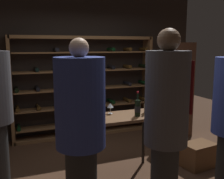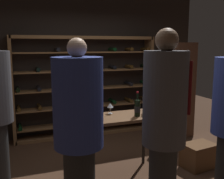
# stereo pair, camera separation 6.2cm
# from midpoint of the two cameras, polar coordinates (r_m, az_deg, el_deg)

# --- Properties ---
(ground_plane) EXTENTS (10.03, 10.03, 0.00)m
(ground_plane) POSITION_cam_midpoint_polar(r_m,az_deg,el_deg) (4.08, 1.55, -17.25)
(ground_plane) COLOR #472D1E
(back_wall) EXTENTS (5.13, 0.10, 2.88)m
(back_wall) POSITION_cam_midpoint_polar(r_m,az_deg,el_deg) (5.57, -6.26, 5.36)
(back_wall) COLOR black
(back_wall) RESTS_ON ground
(wine_rack) EXTENTS (2.88, 0.32, 2.01)m
(wine_rack) POSITION_cam_midpoint_polar(r_m,az_deg,el_deg) (5.44, -4.93, 0.46)
(wine_rack) COLOR brown
(wine_rack) RESTS_ON ground
(tasting_table) EXTENTS (1.15, 0.55, 0.87)m
(tasting_table) POSITION_cam_midpoint_polar(r_m,az_deg,el_deg) (3.72, 1.68, -7.28)
(tasting_table) COLOR brown
(tasting_table) RESTS_ON ground
(person_guest_blue_shirt) EXTENTS (0.43, 0.43, 1.99)m
(person_guest_blue_shirt) POSITION_cam_midpoint_polar(r_m,az_deg,el_deg) (2.71, 11.70, -6.37)
(person_guest_blue_shirt) COLOR #2E2E2E
(person_guest_blue_shirt) RESTS_ON ground
(person_guest_plum_blouse) EXTENTS (0.50, 0.50, 1.90)m
(person_guest_plum_blouse) POSITION_cam_midpoint_polar(r_m,az_deg,el_deg) (2.70, -6.48, -7.46)
(person_guest_plum_blouse) COLOR #252525
(person_guest_plum_blouse) RESTS_ON ground
(wine_crate) EXTENTS (0.52, 0.40, 0.37)m
(wine_crate) POSITION_cam_midpoint_polar(r_m,az_deg,el_deg) (4.37, 18.40, -13.20)
(wine_crate) COLOR brown
(wine_crate) RESTS_ON ground
(display_cabinet) EXTENTS (0.44, 0.36, 1.88)m
(display_cabinet) POSITION_cam_midpoint_polar(r_m,az_deg,el_deg) (5.56, 14.80, -0.08)
(display_cabinet) COLOR #4C2D1E
(display_cabinet) RESTS_ON ground
(wine_bottle_red_label) EXTENTS (0.08, 0.08, 0.34)m
(wine_bottle_red_label) POSITION_cam_midpoint_polar(r_m,az_deg,el_deg) (3.68, 5.90, -3.77)
(wine_bottle_red_label) COLOR black
(wine_bottle_red_label) RESTS_ON tasting_table
(wine_bottle_gold_foil) EXTENTS (0.08, 0.08, 0.39)m
(wine_bottle_gold_foil) POSITION_cam_midpoint_polar(r_m,az_deg,el_deg) (3.72, -3.35, -3.31)
(wine_bottle_gold_foil) COLOR #4C3314
(wine_bottle_gold_foil) RESTS_ON tasting_table
(wine_bottle_black_capsule) EXTENTS (0.09, 0.09, 0.34)m
(wine_bottle_black_capsule) POSITION_cam_midpoint_polar(r_m,az_deg,el_deg) (3.89, 7.92, -3.20)
(wine_bottle_black_capsule) COLOR #4C3314
(wine_bottle_black_capsule) RESTS_ON tasting_table
(wine_glass_stemmed_left) EXTENTS (0.09, 0.09, 0.15)m
(wine_glass_stemmed_left) POSITION_cam_midpoint_polar(r_m,az_deg,el_deg) (3.80, 0.08, -3.48)
(wine_glass_stemmed_left) COLOR silver
(wine_glass_stemmed_left) RESTS_ON tasting_table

